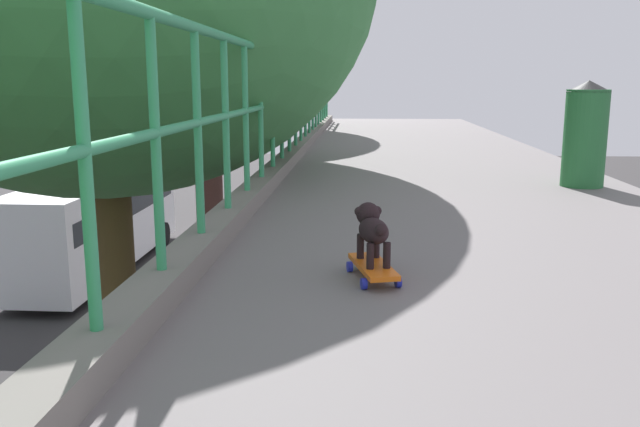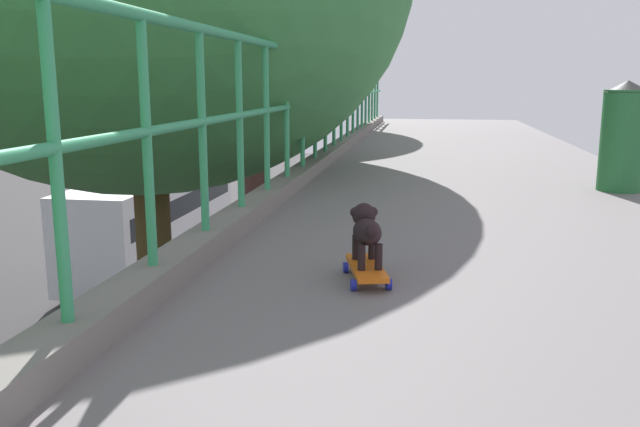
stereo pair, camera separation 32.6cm
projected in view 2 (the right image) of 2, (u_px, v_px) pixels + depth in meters
city_bus at (156, 214)px, 23.77m from camera, size 2.67×10.23×3.31m
roadside_tree_far at (253, 1)px, 12.74m from camera, size 5.35×5.35×10.55m
toy_skateboard at (366, 269)px, 3.13m from camera, size 0.26×0.47×0.08m
small_dog at (366, 229)px, 3.14m from camera, size 0.19×0.35×0.28m
litter_bin at (623, 135)px, 5.65m from camera, size 0.38×0.38×0.95m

